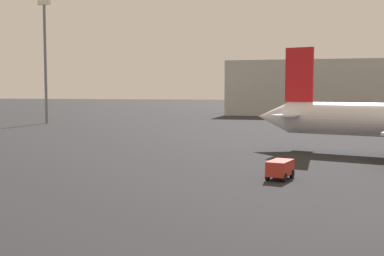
{
  "coord_description": "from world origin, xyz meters",
  "views": [
    {
      "loc": [
        3.29,
        -6.18,
        6.11
      ],
      "look_at": [
        -7.8,
        36.85,
        2.68
      ],
      "focal_mm": 46.16,
      "sensor_mm": 36.0,
      "label": 1
    }
  ],
  "objects": [
    {
      "name": "baggage_cart",
      "position": [
        0.79,
        27.69,
        0.76
      ],
      "size": [
        1.88,
        2.64,
        1.3
      ],
      "rotation": [
        0.0,
        0.0,
        1.33
      ],
      "color": "red",
      "rests_on": "ground_plane"
    },
    {
      "name": "light_mast_left",
      "position": [
        -45.0,
        74.43,
        12.39
      ],
      "size": [
        2.4,
        0.5,
        22.21
      ],
      "color": "slate",
      "rests_on": "ground_plane"
    },
    {
      "name": "terminal_building",
      "position": [
        11.52,
        120.83,
        6.56
      ],
      "size": [
        60.19,
        22.23,
        13.12
      ],
      "primitive_type": "cube",
      "color": "#B7B7B2",
      "rests_on": "ground_plane"
    }
  ]
}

